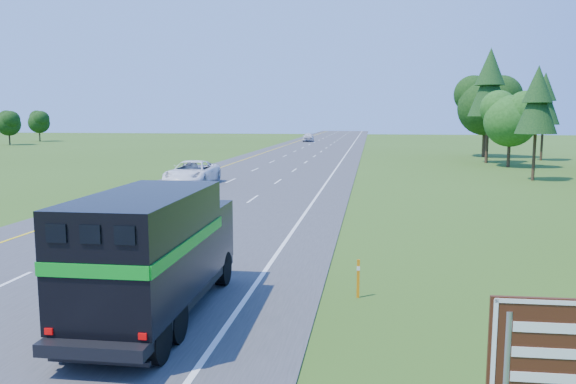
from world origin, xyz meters
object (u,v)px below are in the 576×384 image
object	(u,v)px
white_suv	(192,173)
far_car	(308,137)
exit_sign	(572,363)
horse_truck	(155,251)

from	to	relation	value
white_suv	far_car	size ratio (longest dim) A/B	1.25
far_car	exit_sign	distance (m)	101.66
horse_truck	exit_sign	world-z (taller)	horse_truck
horse_truck	white_suv	bearing A→B (deg)	105.30
far_car	exit_sign	world-z (taller)	exit_sign
white_suv	exit_sign	world-z (taller)	exit_sign
horse_truck	exit_sign	bearing A→B (deg)	-38.93
horse_truck	white_suv	xyz separation A→B (m)	(-7.54, 25.77, -0.83)
far_car	exit_sign	size ratio (longest dim) A/B	1.57
horse_truck	white_suv	size ratio (longest dim) A/B	1.16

